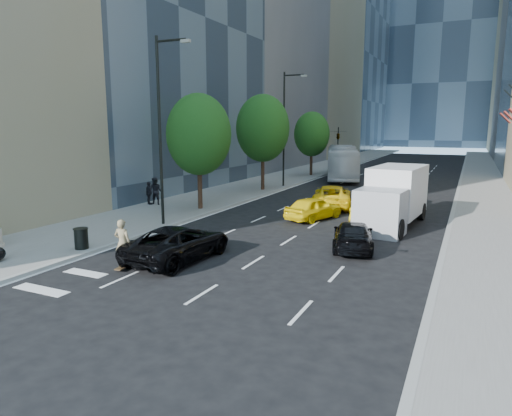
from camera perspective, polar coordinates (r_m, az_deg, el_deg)
The scene contains 22 objects.
ground at distance 19.33m, azimuth -3.00°, elevation -6.42°, with size 160.00×160.00×0.00m, color black.
sidewalk_left at distance 49.90m, azimuth 4.18°, elevation 3.94°, with size 6.00×120.00×0.15m, color slate.
sidewalk_right at distance 46.64m, azimuth 26.54°, elevation 2.44°, with size 4.00×120.00×0.15m, color slate.
tower_left_end at distance 115.22m, azimuth 9.87°, elevation 22.37°, with size 20.00×28.00×60.00m, color #2E3A48.
lamp_near at distance 25.31m, azimuth -11.65°, elevation 10.66°, with size 2.13×0.22×10.00m.
lamp_far at distance 41.18m, azimuth 3.74°, elevation 10.61°, with size 2.13×0.22×10.00m.
tree_near at distance 29.93m, azimuth -7.17°, elevation 9.08°, with size 4.20×4.20×7.46m.
tree_mid at distance 38.75m, azimuth 0.86°, elevation 9.92°, with size 4.50×4.50×7.99m.
tree_far at distance 50.89m, azimuth 6.98°, elevation 9.15°, with size 3.90×3.90×6.92m.
traffic_signal at distance 58.33m, azimuth 10.23°, elevation 8.81°, with size 2.48×0.53×5.20m.
skateboarder at distance 18.49m, azimuth -16.32°, elevation -4.59°, with size 0.68×0.45×1.87m, color #726647.
black_sedan_lincoln at distance 19.33m, azimuth -9.68°, elevation -4.32°, with size 2.41×5.22×1.45m, color black.
black_sedan_mercedes at distance 21.20m, azimuth 12.04°, elevation -3.38°, with size 1.76×4.33×1.26m, color black.
taxi_a at distance 27.41m, azimuth 7.21°, elevation -0.01°, with size 1.64×4.08×1.39m, color yellow.
taxi_b at distance 27.26m, azimuth 15.13°, elevation -0.16°, with size 1.65×4.74×1.56m, color gold.
taxi_c at distance 31.82m, azimuth 9.48°, elevation 1.46°, with size 2.50×5.42×1.51m, color yellow.
taxi_d at distance 33.21m, azimuth 17.01°, elevation 1.63°, with size 2.30×5.65×1.64m, color yellow.
city_bus at distance 49.11m, azimuth 10.71°, elevation 5.64°, with size 2.92×12.49×3.48m, color silver.
box_truck at distance 26.45m, azimuth 16.77°, elevation 1.39°, with size 3.12×7.05×3.27m.
pedestrian_a at distance 32.12m, azimuth -12.44°, elevation 2.06°, with size 0.92×0.72×1.89m, color black.
pedestrian_b at distance 32.39m, azimuth -13.23°, elevation 1.82°, with size 0.93×0.39×1.59m, color black.
trash_can at distance 21.69m, azimuth -21.01°, elevation -3.62°, with size 0.59×0.59×0.89m, color black.
Camera 1 is at (8.79, -16.30, 5.54)m, focal length 32.00 mm.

